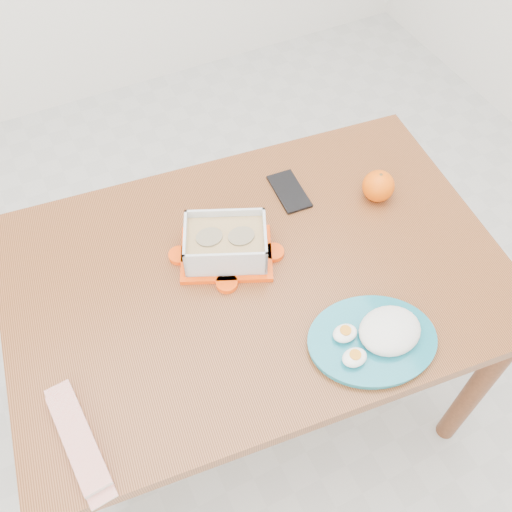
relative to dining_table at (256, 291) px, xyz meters
name	(u,v)px	position (x,y,z in m)	size (l,w,h in m)	color
ground	(255,357)	(0.06, 0.13, -0.65)	(3.50, 3.50, 0.00)	#B7B7B2
dining_table	(256,291)	(0.00, 0.00, 0.00)	(1.31, 0.94, 0.75)	brown
food_container	(226,244)	(-0.05, 0.07, 0.14)	(0.28, 0.25, 0.10)	#FF4407
orange_fruit	(378,186)	(0.41, 0.08, 0.14)	(0.09, 0.09, 0.09)	#FC3D05
rice_plate	(378,336)	(0.16, -0.30, 0.12)	(0.36, 0.36, 0.08)	#177080
candy_bar	(78,440)	(-0.51, -0.23, 0.11)	(0.23, 0.06, 0.02)	#BA1C09
smartphone	(289,191)	(0.20, 0.20, 0.10)	(0.07, 0.15, 0.01)	black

